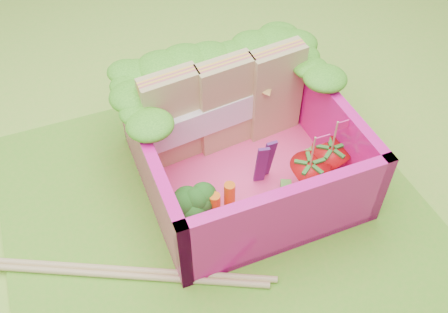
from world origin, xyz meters
The scene contains 13 objects.
ground centered at (0.00, 0.00, 0.00)m, with size 14.00×14.00×0.00m, color #86CE3A.
placemat centered at (0.00, 0.00, 0.01)m, with size 2.60×2.60×0.03m, color #5EAE27.
bento_floor centered at (0.27, 0.28, 0.06)m, with size 1.30×1.30×0.05m, color #FD4084.
bento_box centered at (0.27, 0.28, 0.31)m, with size 1.30×1.30×0.55m.
lettuce_ruffle centered at (0.27, 0.76, 0.64)m, with size 1.43×0.83×0.11m.
sandwich_stack centered at (0.27, 0.60, 0.41)m, with size 1.24×0.30×0.68m.
broccoli centered at (-0.16, -0.02, 0.26)m, with size 0.34×0.34×0.26m.
carrot_sticks centered at (0.00, -0.02, 0.21)m, with size 0.19×0.13×0.27m.
purple_wedges centered at (0.36, 0.15, 0.27)m, with size 0.13×0.06×0.38m.
strawberry_left centered at (0.58, -0.03, 0.21)m, with size 0.25×0.25×0.49m.
strawberry_right centered at (0.77, 0.03, 0.21)m, with size 0.26×0.26×0.50m.
snap_peas centered at (0.65, 0.05, 0.11)m, with size 0.61×0.56×0.05m.
chopsticks centered at (-0.98, 0.00, 0.05)m, with size 2.25×1.13×0.04m.
Camera 1 is at (-0.68, -1.74, 2.61)m, focal length 40.00 mm.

